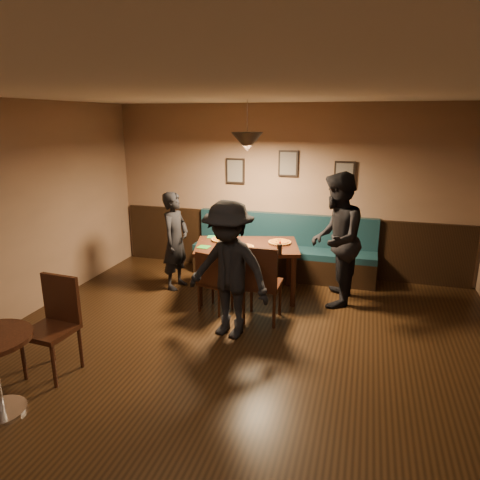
{
  "coord_description": "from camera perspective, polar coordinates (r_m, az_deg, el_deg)",
  "views": [
    {
      "loc": [
        1.25,
        -3.62,
        2.56
      ],
      "look_at": [
        -0.36,
        1.9,
        0.95
      ],
      "focal_mm": 32.63,
      "sensor_mm": 36.0,
      "label": 1
    }
  ],
  "objects": [
    {
      "name": "booth_bench",
      "position": [
        7.23,
        5.63,
        -0.98
      ],
      "size": [
        3.0,
        0.6,
        1.0
      ],
      "primitive_type": null,
      "color": "#0F232D",
      "rests_on": "ground"
    },
    {
      "name": "soda_glass",
      "position": [
        5.89,
        5.18,
        -1.23
      ],
      "size": [
        0.07,
        0.07,
        0.14
      ],
      "primitive_type": "cylinder",
      "rotation": [
        0.0,
        0.0,
        0.03
      ],
      "color": "black",
      "rests_on": "dining_table"
    },
    {
      "name": "picture_center",
      "position": [
        7.23,
        6.33,
        9.92
      ],
      "size": [
        0.32,
        0.04,
        0.42
      ],
      "primitive_type": "cube",
      "color": "black",
      "rests_on": "wall_back"
    },
    {
      "name": "wall_back",
      "position": [
        7.32,
        6.26,
        6.44
      ],
      "size": [
        6.0,
        0.0,
        6.0
      ],
      "primitive_type": "plane",
      "rotation": [
        1.57,
        0.0,
        0.0
      ],
      "color": "#8C704F",
      "rests_on": "ground"
    },
    {
      "name": "pendant_lamp",
      "position": [
        6.1,
        0.94,
        12.72
      ],
      "size": [
        0.44,
        0.44,
        0.25
      ],
      "primitive_type": "cone",
      "rotation": [
        3.14,
        0.0,
        0.0
      ],
      "color": "black",
      "rests_on": "ceiling"
    },
    {
      "name": "cutlery_set",
      "position": [
        6.02,
        -0.01,
        -1.48
      ],
      "size": [
        0.17,
        0.06,
        0.0
      ],
      "primitive_type": "cube",
      "rotation": [
        0.0,
        0.0,
        1.34
      ],
      "color": "silver",
      "rests_on": "dining_table"
    },
    {
      "name": "diner_right",
      "position": [
        6.18,
        12.42,
        0.03
      ],
      "size": [
        0.74,
        0.93,
        1.87
      ],
      "primitive_type": "imported",
      "rotation": [
        0.0,
        0.0,
        -1.6
      ],
      "color": "black",
      "rests_on": "floor"
    },
    {
      "name": "wainscot",
      "position": [
        7.49,
        6.02,
        -0.41
      ],
      "size": [
        5.88,
        0.06,
        1.0
      ],
      "primitive_type": "cube",
      "color": "black",
      "rests_on": "ground"
    },
    {
      "name": "diner_left",
      "position": [
        6.73,
        -8.43,
        -0.1
      ],
      "size": [
        0.42,
        0.59,
        1.51
      ],
      "primitive_type": "imported",
      "rotation": [
        0.0,
        0.0,
        1.46
      ],
      "color": "black",
      "rests_on": "floor"
    },
    {
      "name": "pizza_a",
      "position": [
        6.55,
        -2.21,
        0.1
      ],
      "size": [
        0.41,
        0.41,
        0.04
      ],
      "primitive_type": "cylinder",
      "rotation": [
        0.0,
        0.0,
        -0.16
      ],
      "color": "orange",
      "rests_on": "dining_table"
    },
    {
      "name": "pizza_c",
      "position": [
        6.42,
        5.21,
        -0.28
      ],
      "size": [
        0.34,
        0.34,
        0.04
      ],
      "primitive_type": "cylinder",
      "rotation": [
        0.0,
        0.0,
        -0.04
      ],
      "color": "orange",
      "rests_on": "dining_table"
    },
    {
      "name": "tabasco_bottle",
      "position": [
        6.16,
        5.26,
        -0.58
      ],
      "size": [
        0.03,
        0.03,
        0.12
      ],
      "primitive_type": "cylinder",
      "rotation": [
        0.0,
        0.0,
        -0.13
      ],
      "color": "#A90519",
      "rests_on": "dining_table"
    },
    {
      "name": "floor",
      "position": [
        4.61,
        -2.44,
        -18.16
      ],
      "size": [
        7.0,
        7.0,
        0.0
      ],
      "primitive_type": "plane",
      "color": "black",
      "rests_on": "ground"
    },
    {
      "name": "diner_front",
      "position": [
        5.15,
        -1.49,
        -3.96
      ],
      "size": [
        1.2,
        0.87,
        1.67
      ],
      "primitive_type": "imported",
      "rotation": [
        0.0,
        0.0,
        -0.25
      ],
      "color": "black",
      "rests_on": "floor"
    },
    {
      "name": "chair_near_left",
      "position": [
        5.96,
        -3.22,
        -5.32
      ],
      "size": [
        0.47,
        0.47,
        0.86
      ],
      "primitive_type": null,
      "rotation": [
        0.0,
        0.0,
        -0.26
      ],
      "color": "black",
      "rests_on": "floor"
    },
    {
      "name": "napkin_a",
      "position": [
        6.75,
        -3.59,
        0.41
      ],
      "size": [
        0.18,
        0.18,
        0.01
      ],
      "primitive_type": "cube",
      "rotation": [
        0.0,
        0.0,
        0.17
      ],
      "color": "#1E7133",
      "rests_on": "dining_table"
    },
    {
      "name": "ceiling",
      "position": [
        3.83,
        -2.95,
        19.18
      ],
      "size": [
        7.0,
        7.0,
        0.0
      ],
      "primitive_type": "plane",
      "rotation": [
        3.14,
        0.0,
        0.0
      ],
      "color": "silver",
      "rests_on": "ground"
    },
    {
      "name": "picture_left",
      "position": [
        7.46,
        -0.61,
        9.03
      ],
      "size": [
        0.32,
        0.04,
        0.42
      ],
      "primitive_type": "cube",
      "color": "black",
      "rests_on": "wall_back"
    },
    {
      "name": "picture_right",
      "position": [
        7.15,
        13.48,
        8.31
      ],
      "size": [
        0.32,
        0.04,
        0.42
      ],
      "primitive_type": "cube",
      "color": "black",
      "rests_on": "wall_back"
    },
    {
      "name": "napkin_b",
      "position": [
        6.24,
        -4.76,
        -0.91
      ],
      "size": [
        0.17,
        0.17,
        0.01
      ],
      "primitive_type": "cube",
      "rotation": [
        0.0,
        0.0,
        -0.06
      ],
      "color": "#1B651B",
      "rests_on": "dining_table"
    },
    {
      "name": "cafe_chair_far",
      "position": [
        4.9,
        -23.64,
        -10.57
      ],
      "size": [
        0.48,
        0.48,
        1.01
      ],
      "primitive_type": null,
      "rotation": [
        0.0,
        0.0,
        3.07
      ],
      "color": "#331C0E",
      "rests_on": "floor"
    },
    {
      "name": "chair_near_right",
      "position": [
        5.65,
        2.97,
        -5.54
      ],
      "size": [
        0.46,
        0.46,
        1.04
      ],
      "primitive_type": null,
      "rotation": [
        0.0,
        0.0,
        0.0
      ],
      "color": "black",
      "rests_on": "floor"
    },
    {
      "name": "pizza_b",
      "position": [
        6.15,
        0.25,
        -0.93
      ],
      "size": [
        0.41,
        0.41,
        0.04
      ],
      "primitive_type": "cylinder",
      "rotation": [
        0.0,
        0.0,
        -0.25
      ],
      "color": "orange",
      "rests_on": "dining_table"
    },
    {
      "name": "dining_table",
      "position": [
        6.46,
        0.87,
        -3.95
      ],
      "size": [
        1.66,
        1.29,
        0.79
      ],
      "primitive_type": "cube",
      "rotation": [
        0.0,
        0.0,
        0.26
      ],
      "color": "black",
      "rests_on": "floor"
    }
  ]
}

